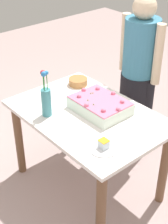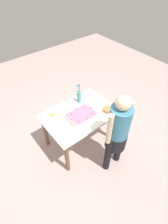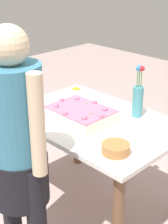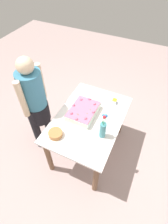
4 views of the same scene
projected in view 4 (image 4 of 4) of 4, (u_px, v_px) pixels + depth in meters
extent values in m
plane|color=#B09793|center=(88.00, 148.00, 2.78)|extent=(8.00, 8.00, 0.00)
cube|color=white|center=(89.00, 119.00, 2.24)|extent=(1.20, 0.82, 0.03)
cylinder|color=brown|center=(83.00, 105.00, 2.93)|extent=(0.07, 0.07, 0.71)
cylinder|color=brown|center=(49.00, 156.00, 2.29)|extent=(0.07, 0.07, 0.71)
cylinder|color=brown|center=(122.00, 118.00, 2.74)|extent=(0.07, 0.07, 0.71)
cylinder|color=brown|center=(96.00, 178.00, 2.10)|extent=(0.07, 0.07, 0.71)
cube|color=white|center=(83.00, 112.00, 2.24)|extent=(0.43, 0.32, 0.09)
cube|color=pink|center=(83.00, 109.00, 2.21)|extent=(0.42, 0.31, 0.01)
sphere|color=pink|center=(76.00, 119.00, 2.08)|extent=(0.04, 0.04, 0.04)
sphere|color=pink|center=(86.00, 119.00, 2.09)|extent=(0.04, 0.04, 0.04)
sphere|color=pink|center=(93.00, 112.00, 2.16)|extent=(0.04, 0.04, 0.04)
sphere|color=pink|center=(95.00, 104.00, 2.26)|extent=(0.04, 0.04, 0.04)
sphere|color=pink|center=(89.00, 99.00, 2.32)|extent=(0.04, 0.04, 0.04)
sphere|color=pink|center=(81.00, 100.00, 2.31)|extent=(0.04, 0.04, 0.04)
sphere|color=pink|center=(74.00, 105.00, 2.24)|extent=(0.04, 0.04, 0.04)
sphere|color=pink|center=(71.00, 113.00, 2.15)|extent=(0.04, 0.04, 0.04)
cone|color=#2D8438|center=(90.00, 110.00, 2.19)|extent=(0.02, 0.02, 0.02)
cone|color=#2D8438|center=(77.00, 114.00, 2.14)|extent=(0.02, 0.02, 0.02)
cone|color=#2D8438|center=(78.00, 115.00, 2.13)|extent=(0.02, 0.02, 0.02)
cone|color=#2D8438|center=(87.00, 113.00, 2.15)|extent=(0.02, 0.02, 0.02)
cylinder|color=white|center=(114.00, 103.00, 2.41)|extent=(0.20, 0.20, 0.01)
cube|color=white|center=(114.00, 101.00, 2.38)|extent=(0.06, 0.06, 0.05)
cube|color=gold|center=(115.00, 100.00, 2.36)|extent=(0.06, 0.06, 0.01)
cube|color=silver|center=(87.00, 151.00, 1.91)|extent=(0.23, 0.11, 0.00)
cylinder|color=teal|center=(103.00, 130.00, 1.97)|extent=(0.07, 0.07, 0.22)
cylinder|color=#2D8438|center=(104.00, 121.00, 1.83)|extent=(0.01, 0.01, 0.13)
sphere|color=red|center=(104.00, 117.00, 1.78)|extent=(0.04, 0.04, 0.04)
cylinder|color=#2D8438|center=(105.00, 120.00, 1.84)|extent=(0.01, 0.01, 0.13)
sphere|color=#2C78BF|center=(106.00, 116.00, 1.79)|extent=(0.04, 0.04, 0.04)
cylinder|color=#2D8438|center=(103.00, 119.00, 1.84)|extent=(0.01, 0.01, 0.13)
sphere|color=#2D7CBB|center=(103.00, 115.00, 1.79)|extent=(0.03, 0.03, 0.03)
cylinder|color=#B4763F|center=(55.00, 134.00, 2.03)|extent=(0.16, 0.16, 0.06)
cylinder|color=black|center=(36.00, 130.00, 2.53)|extent=(0.11, 0.11, 0.78)
cylinder|color=black|center=(46.00, 118.00, 2.69)|extent=(0.11, 0.11, 0.78)
cylinder|color=black|center=(38.00, 111.00, 2.41)|extent=(0.32, 0.31, 0.28)
cylinder|color=teal|center=(32.00, 90.00, 2.13)|extent=(0.30, 0.30, 0.52)
sphere|color=beige|center=(25.00, 65.00, 1.87)|extent=(0.20, 0.20, 0.20)
cylinder|color=beige|center=(22.00, 100.00, 2.02)|extent=(0.08, 0.08, 0.52)
cylinder|color=beige|center=(41.00, 82.00, 2.25)|extent=(0.08, 0.08, 0.52)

